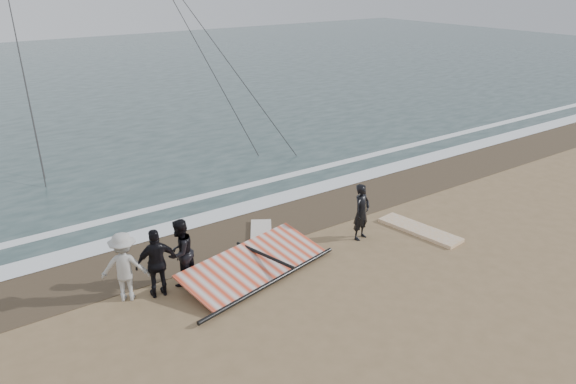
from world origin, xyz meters
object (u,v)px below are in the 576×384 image
man_main (362,212)px  board_white (420,230)px  board_cream (261,237)px  sail_rig (250,265)px

man_main → board_white: man_main is taller
man_main → board_cream: size_ratio=0.73×
board_cream → sail_rig: 1.98m
board_cream → sail_rig: sail_rig is taller
board_cream → sail_rig: (-1.31, -1.48, 0.15)m
board_white → board_cream: board_white is taller
man_main → board_white: bearing=-36.5°
man_main → board_cream: (-2.43, 1.68, -0.81)m
man_main → sail_rig: bearing=162.7°
man_main → board_white: 2.08m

